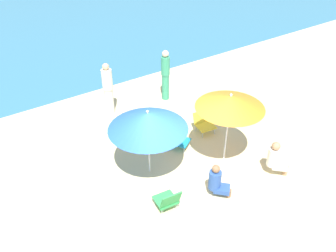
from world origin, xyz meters
TOP-DOWN VIEW (x-y plane):
  - ground_plane at (0.00, 0.00)m, footprint 40.00×40.00m
  - sea_water at (0.00, 13.35)m, footprint 40.00×16.00m
  - umbrella_blue at (-0.45, 0.72)m, footprint 1.87×1.87m
  - umbrella_orange at (1.42, 0.05)m, footprint 1.67×1.67m
  - beach_chair_a at (1.77, 1.34)m, footprint 0.57×0.61m
  - beach_chair_b at (0.69, 1.19)m, footprint 0.71×0.75m
  - beach_chair_c at (-0.78, -0.59)m, footprint 0.52×0.60m
  - person_a at (-0.04, 3.74)m, footprint 0.32×0.32m
  - person_b at (1.90, 3.52)m, footprint 0.28×0.28m
  - person_c at (0.41, -0.82)m, footprint 0.49×0.50m
  - person_d at (2.06, -1.05)m, footprint 0.51×0.51m

SIDE VIEW (x-z plane):
  - ground_plane at x=0.00m, z-range 0.00..0.00m
  - sea_water at x=0.00m, z-range 0.00..0.01m
  - beach_chair_b at x=0.69m, z-range -0.01..0.60m
  - beach_chair_a at x=1.77m, z-range 0.01..0.58m
  - beach_chair_c at x=-0.78m, z-range -0.01..0.63m
  - person_c at x=0.41m, z-range -0.02..0.85m
  - person_d at x=2.06m, z-range 0.01..0.95m
  - person_a at x=-0.04m, z-range 0.01..1.70m
  - person_b at x=1.90m, z-range 0.03..1.74m
  - umbrella_blue at x=-0.45m, z-range 0.63..2.43m
  - umbrella_orange at x=1.42m, z-range 0.76..2.72m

